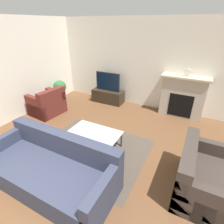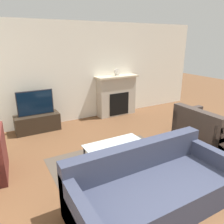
{
  "view_description": "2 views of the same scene",
  "coord_description": "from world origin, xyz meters",
  "px_view_note": "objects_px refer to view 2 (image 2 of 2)",
  "views": [
    {
      "loc": [
        1.73,
        -0.59,
        2.52
      ],
      "look_at": [
        0.18,
        2.4,
        0.79
      ],
      "focal_mm": 28.0,
      "sensor_mm": 36.0,
      "label": 1
    },
    {
      "loc": [
        -1.9,
        -1.03,
        2.23
      ],
      "look_at": [
        0.27,
        2.83,
        0.75
      ],
      "focal_mm": 35.0,
      "sensor_mm": 36.0,
      "label": 2
    }
  ],
  "objects_px": {
    "tv": "(35,103)",
    "mantel_clock": "(117,72)",
    "couch_sectional": "(151,189)",
    "coffee_table": "(117,148)",
    "couch_loveseat": "(205,131)"
  },
  "relations": [
    {
      "from": "couch_loveseat",
      "to": "coffee_table",
      "type": "xyz_separation_m",
      "value": [
        -2.18,
        0.15,
        0.07
      ]
    },
    {
      "from": "couch_sectional",
      "to": "couch_loveseat",
      "type": "distance_m",
      "value": 2.51
    },
    {
      "from": "tv",
      "to": "mantel_clock",
      "type": "distance_m",
      "value": 2.48
    },
    {
      "from": "tv",
      "to": "couch_loveseat",
      "type": "relative_size",
      "value": 0.7
    },
    {
      "from": "tv",
      "to": "couch_sectional",
      "type": "xyz_separation_m",
      "value": [
        0.82,
        -3.51,
        -0.46
      ]
    },
    {
      "from": "couch_loveseat",
      "to": "mantel_clock",
      "type": "xyz_separation_m",
      "value": [
        -0.71,
        2.67,
        1.02
      ]
    },
    {
      "from": "couch_sectional",
      "to": "coffee_table",
      "type": "height_order",
      "value": "couch_sectional"
    },
    {
      "from": "couch_sectional",
      "to": "mantel_clock",
      "type": "xyz_separation_m",
      "value": [
        1.6,
        3.65,
        1.03
      ]
    },
    {
      "from": "tv",
      "to": "coffee_table",
      "type": "distance_m",
      "value": 2.59
    },
    {
      "from": "couch_loveseat",
      "to": "mantel_clock",
      "type": "distance_m",
      "value": 2.94
    },
    {
      "from": "couch_loveseat",
      "to": "coffee_table",
      "type": "height_order",
      "value": "couch_loveseat"
    },
    {
      "from": "tv",
      "to": "couch_sectional",
      "type": "distance_m",
      "value": 3.64
    },
    {
      "from": "tv",
      "to": "coffee_table",
      "type": "height_order",
      "value": "tv"
    },
    {
      "from": "tv",
      "to": "mantel_clock",
      "type": "height_order",
      "value": "mantel_clock"
    },
    {
      "from": "tv",
      "to": "mantel_clock",
      "type": "bearing_deg",
      "value": 3.14
    }
  ]
}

